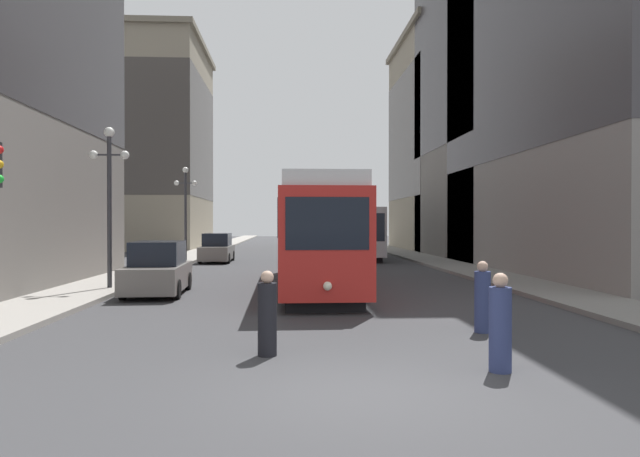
{
  "coord_description": "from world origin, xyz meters",
  "views": [
    {
      "loc": [
        -1.02,
        -8.14,
        2.45
      ],
      "look_at": [
        -0.02,
        9.83,
        2.28
      ],
      "focal_mm": 32.06,
      "sensor_mm": 36.0,
      "label": 1
    }
  ],
  "objects_px": {
    "transit_bus": "(355,230)",
    "lamp_post_left_far": "(185,199)",
    "pedestrian_crossing_far": "(500,326)",
    "lamp_post_left_near": "(109,183)",
    "pedestrian_crossing_near": "(267,316)",
    "pedestrian_on_sidewalk": "(482,299)",
    "parked_car_left_mid": "(217,249)",
    "parked_car_left_near": "(158,270)",
    "streetcar": "(313,232)"
  },
  "relations": [
    {
      "from": "pedestrian_crossing_near",
      "to": "pedestrian_crossing_far",
      "type": "relative_size",
      "value": 0.96
    },
    {
      "from": "pedestrian_crossing_near",
      "to": "lamp_post_left_far",
      "type": "distance_m",
      "value": 26.22
    },
    {
      "from": "streetcar",
      "to": "pedestrian_crossing_near",
      "type": "relative_size",
      "value": 8.73
    },
    {
      "from": "parked_car_left_near",
      "to": "lamp_post_left_far",
      "type": "height_order",
      "value": "lamp_post_left_far"
    },
    {
      "from": "transit_bus",
      "to": "parked_car_left_near",
      "type": "xyz_separation_m",
      "value": [
        -9.2,
        -20.26,
        -1.1
      ]
    },
    {
      "from": "parked_car_left_mid",
      "to": "transit_bus",
      "type": "bearing_deg",
      "value": 22.69
    },
    {
      "from": "lamp_post_left_near",
      "to": "pedestrian_crossing_near",
      "type": "bearing_deg",
      "value": -59.59
    },
    {
      "from": "transit_bus",
      "to": "pedestrian_crossing_far",
      "type": "distance_m",
      "value": 31.01
    },
    {
      "from": "parked_car_left_mid",
      "to": "parked_car_left_near",
      "type": "bearing_deg",
      "value": -90.25
    },
    {
      "from": "parked_car_left_mid",
      "to": "lamp_post_left_near",
      "type": "height_order",
      "value": "lamp_post_left_near"
    },
    {
      "from": "transit_bus",
      "to": "pedestrian_crossing_far",
      "type": "relative_size",
      "value": 7.22
    },
    {
      "from": "parked_car_left_near",
      "to": "parked_car_left_mid",
      "type": "bearing_deg",
      "value": 87.57
    },
    {
      "from": "pedestrian_on_sidewalk",
      "to": "lamp_post_left_far",
      "type": "bearing_deg",
      "value": -123.38
    },
    {
      "from": "pedestrian_on_sidewalk",
      "to": "transit_bus",
      "type": "bearing_deg",
      "value": -148.82
    },
    {
      "from": "transit_bus",
      "to": "parked_car_left_near",
      "type": "relative_size",
      "value": 2.71
    },
    {
      "from": "parked_car_left_mid",
      "to": "pedestrian_crossing_near",
      "type": "bearing_deg",
      "value": -81.2
    },
    {
      "from": "parked_car_left_near",
      "to": "pedestrian_crossing_far",
      "type": "relative_size",
      "value": 2.66
    },
    {
      "from": "transit_bus",
      "to": "pedestrian_on_sidewalk",
      "type": "distance_m",
      "value": 27.65
    },
    {
      "from": "pedestrian_crossing_far",
      "to": "lamp_post_left_near",
      "type": "relative_size",
      "value": 0.28
    },
    {
      "from": "pedestrian_crossing_far",
      "to": "pedestrian_on_sidewalk",
      "type": "xyz_separation_m",
      "value": [
        0.86,
        3.35,
        -0.01
      ]
    },
    {
      "from": "streetcar",
      "to": "transit_bus",
      "type": "relative_size",
      "value": 1.16
    },
    {
      "from": "pedestrian_on_sidewalk",
      "to": "lamp_post_left_near",
      "type": "bearing_deg",
      "value": -95.55
    },
    {
      "from": "parked_car_left_near",
      "to": "parked_car_left_mid",
      "type": "distance_m",
      "value": 16.37
    },
    {
      "from": "parked_car_left_near",
      "to": "pedestrian_on_sidewalk",
      "type": "relative_size",
      "value": 2.71
    },
    {
      "from": "parked_car_left_near",
      "to": "pedestrian_crossing_far",
      "type": "bearing_deg",
      "value": -55.77
    },
    {
      "from": "transit_bus",
      "to": "pedestrian_crossing_far",
      "type": "bearing_deg",
      "value": -92.06
    },
    {
      "from": "parked_car_left_near",
      "to": "lamp_post_left_far",
      "type": "relative_size",
      "value": 0.75
    },
    {
      "from": "transit_bus",
      "to": "lamp_post_left_far",
      "type": "height_order",
      "value": "lamp_post_left_far"
    },
    {
      "from": "streetcar",
      "to": "lamp_post_left_near",
      "type": "distance_m",
      "value": 7.62
    },
    {
      "from": "transit_bus",
      "to": "pedestrian_crossing_near",
      "type": "height_order",
      "value": "transit_bus"
    },
    {
      "from": "transit_bus",
      "to": "pedestrian_crossing_near",
      "type": "xyz_separation_m",
      "value": [
        -5.1,
        -29.6,
        -1.21
      ]
    },
    {
      "from": "streetcar",
      "to": "transit_bus",
      "type": "distance_m",
      "value": 18.82
    },
    {
      "from": "transit_bus",
      "to": "pedestrian_on_sidewalk",
      "type": "bearing_deg",
      "value": -90.55
    },
    {
      "from": "transit_bus",
      "to": "parked_car_left_mid",
      "type": "xyz_separation_m",
      "value": [
        -9.19,
        -3.89,
        -1.1
      ]
    },
    {
      "from": "lamp_post_left_far",
      "to": "lamp_post_left_near",
      "type": "bearing_deg",
      "value": -90.0
    },
    {
      "from": "parked_car_left_near",
      "to": "parked_car_left_mid",
      "type": "xyz_separation_m",
      "value": [
        0.0,
        16.37,
        0.0
      ]
    },
    {
      "from": "pedestrian_crossing_far",
      "to": "lamp_post_left_far",
      "type": "height_order",
      "value": "lamp_post_left_far"
    },
    {
      "from": "streetcar",
      "to": "parked_car_left_near",
      "type": "xyz_separation_m",
      "value": [
        -5.44,
        -1.82,
        -1.26
      ]
    },
    {
      "from": "streetcar",
      "to": "pedestrian_on_sidewalk",
      "type": "relative_size",
      "value": 8.57
    },
    {
      "from": "lamp_post_left_near",
      "to": "streetcar",
      "type": "bearing_deg",
      "value": 7.37
    },
    {
      "from": "pedestrian_crossing_near",
      "to": "transit_bus",
      "type": "bearing_deg",
      "value": 49.05
    },
    {
      "from": "streetcar",
      "to": "pedestrian_on_sidewalk",
      "type": "bearing_deg",
      "value": -70.34
    },
    {
      "from": "pedestrian_crossing_near",
      "to": "pedestrian_on_sidewalk",
      "type": "relative_size",
      "value": 0.98
    },
    {
      "from": "streetcar",
      "to": "lamp_post_left_far",
      "type": "distance_m",
      "value": 16.06
    },
    {
      "from": "streetcar",
      "to": "pedestrian_on_sidewalk",
      "type": "xyz_separation_m",
      "value": [
        3.39,
        -9.18,
        -1.35
      ]
    },
    {
      "from": "transit_bus",
      "to": "streetcar",
      "type": "bearing_deg",
      "value": -101.3
    },
    {
      "from": "streetcar",
      "to": "lamp_post_left_far",
      "type": "relative_size",
      "value": 2.37
    },
    {
      "from": "transit_bus",
      "to": "lamp_post_left_near",
      "type": "bearing_deg",
      "value": -119.57
    },
    {
      "from": "streetcar",
      "to": "pedestrian_on_sidewalk",
      "type": "distance_m",
      "value": 9.88
    },
    {
      "from": "transit_bus",
      "to": "lamp_post_left_far",
      "type": "bearing_deg",
      "value": -158.72
    }
  ]
}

